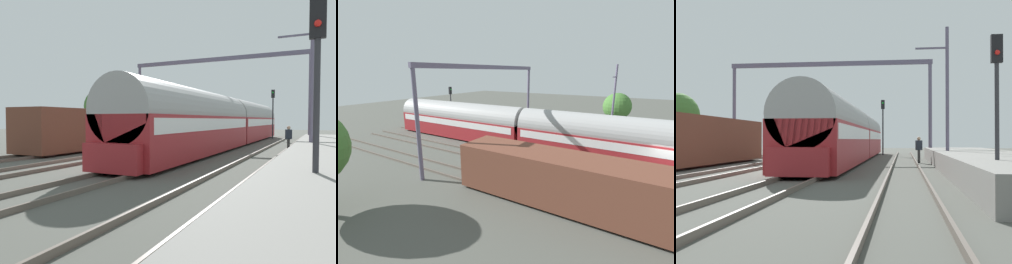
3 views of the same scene
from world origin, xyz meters
The scene contains 13 objects.
ground centered at (0.00, 0.00, 0.00)m, with size 120.00×120.00×0.00m, color #4F5049.
track_far_west centered at (-6.04, 0.00, 0.08)m, with size 1.52×60.00×0.16m.
track_west centered at (-2.01, 0.00, 0.08)m, with size 1.52×60.00×0.16m.
track_east centered at (2.01, 0.00, 0.08)m, with size 1.52×60.00×0.16m.
track_far_east centered at (6.04, 0.00, 0.08)m, with size 1.52×60.00×0.16m.
passenger_train centered at (2.01, 11.92, 1.97)m, with size 2.93×32.85×3.82m.
freight_car centered at (-6.04, 4.90, 1.47)m, with size 2.80×13.00×2.70m.
person_crossing centered at (6.95, 8.62, 1.03)m, with size 0.45×0.35×1.73m.
railway_signal_near centered at (8.91, -6.08, 3.14)m, with size 0.36×0.30×4.90m.
railway_signal_far centered at (3.93, 23.21, 3.48)m, with size 0.36×0.30×5.48m.
catenary_gantry centered at (0.00, 14.49, 5.90)m, with size 16.48×0.28×7.86m.
catenary_pole_east_mid centered at (8.39, 5.04, 4.15)m, with size 1.90×0.20×8.00m.
tree_west_background centered at (-13.81, 15.69, 3.66)m, with size 3.98×3.98×5.66m.
Camera 1 is at (9.06, -14.32, 2.13)m, focal length 34.62 mm.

